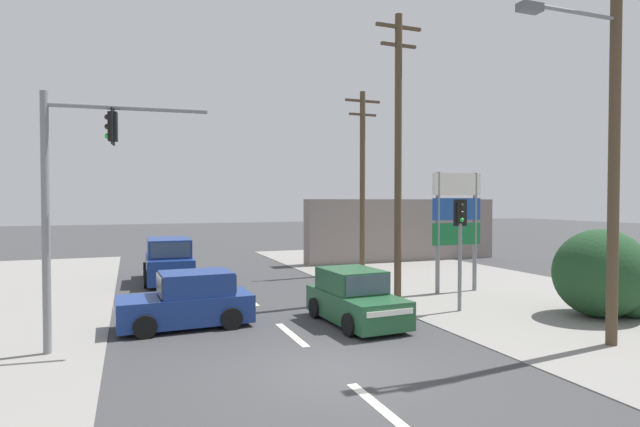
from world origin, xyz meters
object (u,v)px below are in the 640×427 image
at_px(utility_pole_foreground_right, 611,104).
at_px(suv_receding_far, 169,261).
at_px(pedestal_signal_right_kerb, 460,236).
at_px(utility_pole_background_right, 362,178).
at_px(hatchback_kerbside_parked, 355,299).
at_px(shopping_plaza_sign, 457,215).
at_px(utility_pole_midground_right, 398,150).
at_px(traffic_signal_mast, 71,187).
at_px(hatchback_oncoming_mid, 188,302).

bearing_deg(utility_pole_foreground_right, suv_receding_far, 123.77).
xyz_separation_m(utility_pole_foreground_right, pedestal_signal_right_kerb, (-1.01, 4.41, -3.41)).
xyz_separation_m(utility_pole_background_right, hatchback_kerbside_parked, (-4.47, -8.76, -3.91)).
distance_m(utility_pole_foreground_right, shopping_plaza_sign, 7.84).
bearing_deg(hatchback_kerbside_parked, utility_pole_midground_right, 43.07).
bearing_deg(traffic_signal_mast, hatchback_oncoming_mid, 28.52).
height_order(utility_pole_midground_right, hatchback_oncoming_mid, utility_pole_midground_right).
bearing_deg(shopping_plaza_sign, utility_pole_midground_right, -177.01).
bearing_deg(suv_receding_far, utility_pole_foreground_right, -56.23).
distance_m(utility_pole_foreground_right, suv_receding_far, 17.29).
distance_m(pedestal_signal_right_kerb, hatchback_oncoming_mid, 8.50).
bearing_deg(traffic_signal_mast, hatchback_kerbside_parked, 1.75).
distance_m(utility_pole_midground_right, shopping_plaza_sign, 3.54).
height_order(pedestal_signal_right_kerb, hatchback_kerbside_parked, pedestal_signal_right_kerb).
height_order(utility_pole_foreground_right, traffic_signal_mast, utility_pole_foreground_right).
height_order(utility_pole_background_right, hatchback_oncoming_mid, utility_pole_background_right).
bearing_deg(shopping_plaza_sign, utility_pole_background_right, 101.68).
relative_size(utility_pole_foreground_right, hatchback_kerbside_parked, 2.94).
xyz_separation_m(utility_pole_background_right, pedestal_signal_right_kerb, (-0.75, -8.62, -2.19)).
bearing_deg(utility_pole_foreground_right, shopping_plaza_sign, 82.68).
bearing_deg(utility_pole_midground_right, hatchback_oncoming_mid, -168.36).
distance_m(utility_pole_background_right, hatchback_oncoming_mid, 12.34).
xyz_separation_m(utility_pole_foreground_right, shopping_plaza_sign, (0.93, 7.25, -2.84)).
distance_m(utility_pole_foreground_right, hatchback_kerbside_parked, 8.19).
xyz_separation_m(utility_pole_background_right, traffic_signal_mast, (-11.75, -8.98, -0.78)).
bearing_deg(shopping_plaza_sign, hatchback_kerbside_parked, -152.39).
height_order(hatchback_kerbside_parked, suv_receding_far, suv_receding_far).
height_order(utility_pole_foreground_right, utility_pole_background_right, utility_pole_foreground_right).
distance_m(utility_pole_foreground_right, traffic_signal_mast, 12.84).
relative_size(traffic_signal_mast, shopping_plaza_sign, 1.30).
relative_size(shopping_plaza_sign, hatchback_kerbside_parked, 1.24).
relative_size(utility_pole_background_right, suv_receding_far, 1.92).
height_order(traffic_signal_mast, hatchback_oncoming_mid, traffic_signal_mast).
xyz_separation_m(hatchback_kerbside_parked, hatchback_oncoming_mid, (-4.53, 1.27, 0.00)).
distance_m(suv_receding_far, hatchback_oncoming_mid, 8.22).
distance_m(shopping_plaza_sign, hatchback_oncoming_mid, 10.58).
xyz_separation_m(shopping_plaza_sign, hatchback_oncoming_mid, (-10.19, -1.69, -2.28)).
bearing_deg(utility_pole_background_right, suv_receding_far, 175.29).
bearing_deg(suv_receding_far, hatchback_kerbside_parked, -64.79).
bearing_deg(hatchback_oncoming_mid, shopping_plaza_sign, 9.43).
relative_size(utility_pole_background_right, hatchback_kerbside_parked, 2.36).
height_order(traffic_signal_mast, shopping_plaza_sign, traffic_signal_mast).
relative_size(traffic_signal_mast, suv_receding_far, 1.31).
bearing_deg(traffic_signal_mast, suv_receding_far, 73.90).
relative_size(utility_pole_foreground_right, shopping_plaza_sign, 2.37).
xyz_separation_m(utility_pole_foreground_right, suv_receding_far, (-9.21, 13.77, -4.94)).
distance_m(utility_pole_midground_right, pedestal_signal_right_kerb, 4.03).
relative_size(utility_pole_midground_right, shopping_plaza_sign, 2.22).
bearing_deg(hatchback_kerbside_parked, suv_receding_far, 115.21).
xyz_separation_m(utility_pole_midground_right, hatchback_oncoming_mid, (-7.55, -1.56, -4.63)).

